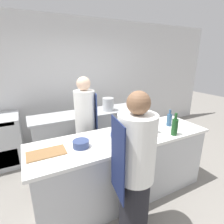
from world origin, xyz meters
TOP-DOWN VIEW (x-y plane):
  - ground_plane at (0.00, 0.00)m, footprint 16.00×16.00m
  - wall_back at (0.00, 2.13)m, footprint 8.00×0.06m
  - prep_counter at (0.00, 0.00)m, footprint 2.51×0.76m
  - pass_counter at (-0.06, 1.26)m, footprint 2.19×0.57m
  - chef_at_prep_near at (-0.23, -0.62)m, footprint 0.42×0.40m
  - chef_at_stove at (-0.30, 0.71)m, footprint 0.37×0.35m
  - bottle_olive_oil at (-0.13, -0.27)m, footprint 0.08×0.08m
  - bottle_vinegar at (0.83, 0.01)m, footprint 0.08×0.08m
  - bottle_wine at (0.32, -0.11)m, footprint 0.06×0.06m
  - bottle_cooking_oil at (0.65, -0.28)m, footprint 0.09×0.09m
  - bottle_sauce at (0.44, -0.09)m, footprint 0.08×0.08m
  - bowl_mixing_large at (-0.61, -0.02)m, footprint 0.20×0.20m
  - bowl_prep_small at (-0.04, 0.02)m, footprint 0.28×0.28m
  - cutting_board at (-1.00, 0.01)m, footprint 0.42×0.24m
  - stockpot at (0.34, 1.18)m, footprint 0.23×0.23m

SIDE VIEW (x-z plane):
  - ground_plane at x=0.00m, z-range 0.00..0.00m
  - prep_counter at x=0.00m, z-range 0.00..0.93m
  - pass_counter at x=-0.06m, z-range 0.00..0.93m
  - chef_at_prep_near at x=-0.23m, z-range 0.00..1.68m
  - chef_at_stove at x=-0.30m, z-range 0.01..1.70m
  - cutting_board at x=-1.00m, z-range 0.93..0.94m
  - bowl_prep_small at x=-0.04m, z-range 0.93..0.98m
  - bowl_mixing_large at x=-0.61m, z-range 0.93..1.02m
  - bottle_olive_oil at x=-0.13m, z-range 0.91..1.16m
  - bottle_vinegar at x=0.83m, z-range 0.91..1.17m
  - bottle_wine at x=0.32m, z-range 0.90..1.18m
  - bottle_sauce at x=0.44m, z-range 0.90..1.19m
  - bottle_cooking_oil at x=0.65m, z-range 0.90..1.22m
  - stockpot at x=0.34m, z-range 0.93..1.19m
  - wall_back at x=0.00m, z-range 0.00..2.80m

